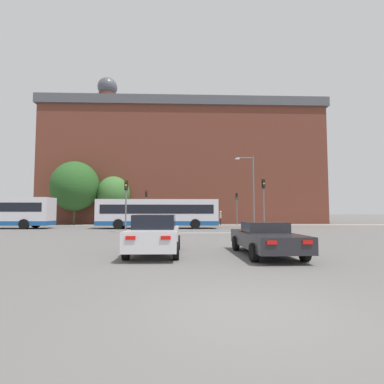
{
  "coord_description": "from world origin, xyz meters",
  "views": [
    {
      "loc": [
        -1.13,
        -5.18,
        1.7
      ],
      "look_at": [
        -0.06,
        24.01,
        3.65
      ],
      "focal_mm": 28.0,
      "sensor_mm": 36.0,
      "label": 1
    }
  ],
  "objects_px": {
    "car_saloon_left": "(155,234)",
    "traffic_light_far_right": "(237,203)",
    "traffic_light_near_left": "(126,198)",
    "street_lamp_junction": "(250,185)",
    "car_roadster_right": "(266,238)",
    "pedestrian_walking_east": "(208,218)",
    "bus_crossing_lead": "(158,213)",
    "pedestrian_waiting": "(221,217)",
    "traffic_light_near_right": "(264,196)",
    "traffic_light_far_left": "(146,202)"
  },
  "relations": [
    {
      "from": "car_saloon_left",
      "to": "traffic_light_far_right",
      "type": "xyz_separation_m",
      "value": [
        8.25,
        26.21,
        1.99
      ]
    },
    {
      "from": "traffic_light_near_left",
      "to": "traffic_light_far_right",
      "type": "distance_m",
      "value": 17.91
    },
    {
      "from": "street_lamp_junction",
      "to": "car_saloon_left",
      "type": "bearing_deg",
      "value": -114.53
    },
    {
      "from": "car_roadster_right",
      "to": "pedestrian_walking_east",
      "type": "xyz_separation_m",
      "value": [
        0.15,
        27.56,
        0.27
      ]
    },
    {
      "from": "bus_crossing_lead",
      "to": "pedestrian_waiting",
      "type": "distance_m",
      "value": 10.89
    },
    {
      "from": "traffic_light_far_right",
      "to": "pedestrian_waiting",
      "type": "bearing_deg",
      "value": 168.67
    },
    {
      "from": "car_saloon_left",
      "to": "traffic_light_near_left",
      "type": "height_order",
      "value": "traffic_light_near_left"
    },
    {
      "from": "traffic_light_near_left",
      "to": "pedestrian_walking_east",
      "type": "relative_size",
      "value": 2.67
    },
    {
      "from": "street_lamp_junction",
      "to": "pedestrian_waiting",
      "type": "relative_size",
      "value": 3.97
    },
    {
      "from": "pedestrian_walking_east",
      "to": "traffic_light_near_left",
      "type": "bearing_deg",
      "value": 89.57
    },
    {
      "from": "pedestrian_waiting",
      "to": "pedestrian_walking_east",
      "type": "bearing_deg",
      "value": 78.78
    },
    {
      "from": "traffic_light_near_right",
      "to": "traffic_light_far_left",
      "type": "bearing_deg",
      "value": 132.54
    },
    {
      "from": "traffic_light_near_left",
      "to": "traffic_light_far_left",
      "type": "xyz_separation_m",
      "value": [
        0.13,
        13.21,
        0.07
      ]
    },
    {
      "from": "bus_crossing_lead",
      "to": "street_lamp_junction",
      "type": "bearing_deg",
      "value": -96.95
    },
    {
      "from": "pedestrian_waiting",
      "to": "pedestrian_walking_east",
      "type": "distance_m",
      "value": 1.73
    },
    {
      "from": "car_saloon_left",
      "to": "pedestrian_waiting",
      "type": "xyz_separation_m",
      "value": [
        6.19,
        26.62,
        0.3
      ]
    },
    {
      "from": "traffic_light_near_left",
      "to": "traffic_light_far_right",
      "type": "relative_size",
      "value": 1.04
    },
    {
      "from": "pedestrian_walking_east",
      "to": "car_roadster_right",
      "type": "bearing_deg",
      "value": 118.47
    },
    {
      "from": "traffic_light_near_right",
      "to": "traffic_light_far_left",
      "type": "xyz_separation_m",
      "value": [
        -11.56,
        12.6,
        -0.08
      ]
    },
    {
      "from": "traffic_light_near_right",
      "to": "pedestrian_waiting",
      "type": "xyz_separation_m",
      "value": [
        -1.98,
        13.31,
        -1.93
      ]
    },
    {
      "from": "bus_crossing_lead",
      "to": "pedestrian_walking_east",
      "type": "distance_m",
      "value": 10.23
    },
    {
      "from": "traffic_light_far_right",
      "to": "street_lamp_junction",
      "type": "relative_size",
      "value": 0.57
    },
    {
      "from": "traffic_light_near_right",
      "to": "pedestrian_walking_east",
      "type": "xyz_separation_m",
      "value": [
        -3.64,
        13.8,
        -2.1
      ]
    },
    {
      "from": "car_saloon_left",
      "to": "bus_crossing_lead",
      "type": "relative_size",
      "value": 0.39
    },
    {
      "from": "traffic_light_near_left",
      "to": "traffic_light_far_left",
      "type": "distance_m",
      "value": 13.21
    },
    {
      "from": "car_roadster_right",
      "to": "traffic_light_near_right",
      "type": "bearing_deg",
      "value": 73.31
    },
    {
      "from": "car_roadster_right",
      "to": "traffic_light_near_right",
      "type": "relative_size",
      "value": 1.09
    },
    {
      "from": "pedestrian_waiting",
      "to": "car_saloon_left",
      "type": "bearing_deg",
      "value": 172.15
    },
    {
      "from": "traffic_light_far_left",
      "to": "pedestrian_walking_east",
      "type": "relative_size",
      "value": 2.75
    },
    {
      "from": "bus_crossing_lead",
      "to": "traffic_light_far_left",
      "type": "height_order",
      "value": "traffic_light_far_left"
    },
    {
      "from": "bus_crossing_lead",
      "to": "car_roadster_right",
      "type": "bearing_deg",
      "value": -163.42
    },
    {
      "from": "traffic_light_far_right",
      "to": "traffic_light_far_left",
      "type": "distance_m",
      "value": 11.64
    },
    {
      "from": "car_saloon_left",
      "to": "traffic_light_near_left",
      "type": "bearing_deg",
      "value": 105.94
    },
    {
      "from": "car_roadster_right",
      "to": "traffic_light_far_right",
      "type": "distance_m",
      "value": 27.02
    },
    {
      "from": "car_saloon_left",
      "to": "traffic_light_far_left",
      "type": "distance_m",
      "value": 26.22
    },
    {
      "from": "bus_crossing_lead",
      "to": "pedestrian_waiting",
      "type": "bearing_deg",
      "value": -43.74
    },
    {
      "from": "traffic_light_far_left",
      "to": "pedestrian_waiting",
      "type": "height_order",
      "value": "traffic_light_far_left"
    },
    {
      "from": "traffic_light_near_right",
      "to": "traffic_light_near_left",
      "type": "distance_m",
      "value": 11.71
    },
    {
      "from": "bus_crossing_lead",
      "to": "traffic_light_near_right",
      "type": "bearing_deg",
      "value": -119.8
    },
    {
      "from": "pedestrian_waiting",
      "to": "street_lamp_junction",
      "type": "bearing_deg",
      "value": -163.17
    },
    {
      "from": "bus_crossing_lead",
      "to": "pedestrian_walking_east",
      "type": "bearing_deg",
      "value": -35.11
    },
    {
      "from": "traffic_light_near_left",
      "to": "pedestrian_waiting",
      "type": "xyz_separation_m",
      "value": [
        9.71,
        13.92,
        -1.79
      ]
    },
    {
      "from": "traffic_light_far_left",
      "to": "street_lamp_junction",
      "type": "bearing_deg",
      "value": -35.99
    },
    {
      "from": "bus_crossing_lead",
      "to": "street_lamp_junction",
      "type": "height_order",
      "value": "street_lamp_junction"
    },
    {
      "from": "car_saloon_left",
      "to": "pedestrian_waiting",
      "type": "bearing_deg",
      "value": 77.36
    },
    {
      "from": "car_roadster_right",
      "to": "traffic_light_far_left",
      "type": "bearing_deg",
      "value": 105.12
    },
    {
      "from": "bus_crossing_lead",
      "to": "traffic_light_far_right",
      "type": "bearing_deg",
      "value": -52.13
    },
    {
      "from": "car_roadster_right",
      "to": "traffic_light_far_right",
      "type": "height_order",
      "value": "traffic_light_far_right"
    },
    {
      "from": "car_saloon_left",
      "to": "street_lamp_junction",
      "type": "height_order",
      "value": "street_lamp_junction"
    },
    {
      "from": "car_roadster_right",
      "to": "traffic_light_far_left",
      "type": "relative_size",
      "value": 1.13
    }
  ]
}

